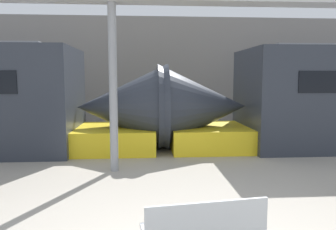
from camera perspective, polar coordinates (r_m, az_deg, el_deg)
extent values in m
cube|color=gray|center=(15.32, -2.34, 7.54)|extent=(56.00, 0.20, 5.00)
cone|color=#2D333D|center=(10.29, 5.91, 1.49)|extent=(2.78, 2.63, 2.63)
cube|color=yellow|center=(10.47, 7.27, -3.79)|extent=(2.50, 2.47, 0.70)
cone|color=#2D333D|center=(10.16, -7.90, 1.41)|extent=(2.78, 2.63, 2.63)
cube|color=yellow|center=(10.31, -9.28, -3.97)|extent=(2.50, 2.47, 0.70)
cube|color=#ADB2B7|center=(4.14, 5.99, -18.78)|extent=(1.49, 0.64, 0.04)
cube|color=#ADB2B7|center=(3.88, 6.99, -17.29)|extent=(1.43, 0.24, 0.36)
cylinder|color=gray|center=(7.73, -9.54, 4.56)|extent=(0.19, 0.19, 3.91)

